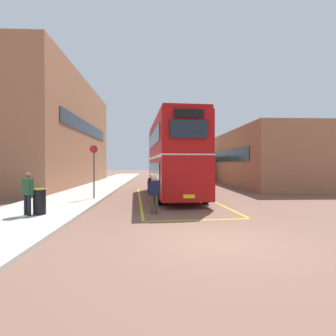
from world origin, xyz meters
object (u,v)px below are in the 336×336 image
object	(u,v)px
single_deck_bus	(196,167)
pedestrian_waiting_near	(27,191)
litter_bin	(40,201)
bus_stop_sign	(94,167)
pedestrian_boarding	(154,192)
double_decker_bus	(173,157)

from	to	relation	value
single_deck_bus	pedestrian_waiting_near	world-z (taller)	single_deck_bus
litter_bin	bus_stop_sign	bearing A→B (deg)	78.38
pedestrian_boarding	pedestrian_waiting_near	bearing A→B (deg)	-170.20
pedestrian_boarding	litter_bin	size ratio (longest dim) A/B	1.63
double_decker_bus	litter_bin	distance (m)	8.67
single_deck_bus	bus_stop_sign	xyz separation A→B (m)	(-8.87, -20.02, 0.27)
single_deck_bus	pedestrian_boarding	distance (m)	24.80
double_decker_bus	litter_bin	world-z (taller)	double_decker_bus
bus_stop_sign	litter_bin	bearing A→B (deg)	-101.62
double_decker_bus	bus_stop_sign	world-z (taller)	double_decker_bus
pedestrian_waiting_near	litter_bin	size ratio (longest dim) A/B	1.63
single_deck_bus	litter_bin	xyz separation A→B (m)	(-9.86, -24.80, -1.00)
pedestrian_waiting_near	litter_bin	bearing A→B (deg)	26.53
single_deck_bus	bus_stop_sign	distance (m)	21.90
single_deck_bus	pedestrian_waiting_near	bearing A→B (deg)	-112.25
double_decker_bus	single_deck_bus	bearing A→B (deg)	76.69
pedestrian_boarding	litter_bin	world-z (taller)	pedestrian_boarding
single_deck_bus	bus_stop_sign	bearing A→B (deg)	-113.91
bus_stop_sign	pedestrian_waiting_near	bearing A→B (deg)	-105.18
pedestrian_boarding	bus_stop_sign	size ratio (longest dim) A/B	0.54
single_deck_bus	double_decker_bus	bearing A→B (deg)	-103.31
pedestrian_boarding	litter_bin	xyz separation A→B (m)	(-4.35, -0.63, -0.28)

